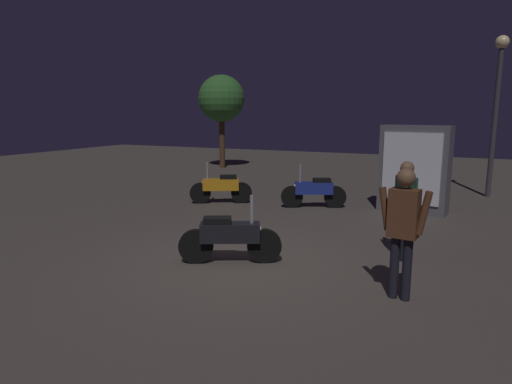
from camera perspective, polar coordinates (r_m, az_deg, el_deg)
The scene contains 9 objects.
ground_plane at distance 7.17m, azimuth -2.47°, elevation -9.23°, with size 40.00×40.00×0.00m, color #4C443D.
motorcycle_black_foreground at distance 7.05m, azimuth -3.44°, elevation -5.82°, with size 1.54×0.82×1.11m.
motorcycle_blue_parked_left at distance 11.20m, azimuth 7.55°, elevation 0.16°, with size 1.56×0.76×1.11m.
motorcycle_orange_parked_right at distance 11.69m, azimuth -4.58°, elevation 0.64°, with size 1.52×0.85×1.11m.
person_rider_beside at distance 7.48m, azimuth 18.87°, elevation -1.23°, with size 0.37×0.63×1.64m.
person_bystander_far at distance 5.86m, azimuth 18.66°, elevation -3.76°, with size 0.67×0.29×1.72m.
streetlamp_near at distance 14.12m, azimuth 28.94°, elevation 11.03°, with size 0.36×0.36×4.47m.
tree_left_bg at distance 19.23m, azimuth -4.52°, elevation 11.99°, with size 1.99×1.99×3.99m.
kiosk_billboard at distance 11.16m, azimuth 19.91°, elevation 2.79°, with size 1.67×0.81×2.10m.
Camera 1 is at (3.08, -6.01, 2.40)m, focal length 30.68 mm.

